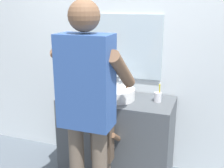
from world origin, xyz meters
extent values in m
cube|color=silver|center=(0.00, 0.62, 1.35)|extent=(4.40, 0.08, 2.70)
cube|color=silver|center=(0.00, 0.57, 1.33)|extent=(0.78, 0.02, 0.67)
cube|color=#4C5156|center=(0.00, 0.30, 0.42)|extent=(1.15, 0.54, 0.84)
cylinder|color=white|center=(0.00, 0.28, 0.90)|extent=(0.37, 0.37, 0.11)
cylinder|color=silver|center=(0.00, 0.28, 0.90)|extent=(0.31, 0.31, 0.09)
cylinder|color=#B7BABF|center=(0.00, 0.52, 0.93)|extent=(0.03, 0.03, 0.18)
cylinder|color=#B7BABF|center=(0.00, 0.46, 1.01)|extent=(0.02, 0.12, 0.02)
cylinder|color=#B7BABF|center=(-0.07, 0.52, 0.87)|extent=(0.04, 0.04, 0.05)
cylinder|color=#B7BABF|center=(0.07, 0.52, 0.87)|extent=(0.04, 0.04, 0.05)
cylinder|color=silver|center=(0.41, 0.34, 0.89)|extent=(0.07, 0.07, 0.09)
cylinder|color=yellow|center=(0.42, 0.34, 0.94)|extent=(0.02, 0.04, 0.17)
cube|color=white|center=(0.42, 0.34, 1.04)|extent=(0.01, 0.02, 0.02)
cylinder|color=yellow|center=(0.42, 0.34, 0.94)|extent=(0.01, 0.04, 0.17)
cube|color=white|center=(0.42, 0.34, 1.04)|extent=(0.01, 0.02, 0.02)
cube|color=brown|center=(0.00, -0.11, 0.55)|extent=(0.19, 0.11, 0.33)
sphere|color=brown|center=(0.00, -0.11, 0.78)|extent=(0.11, 0.11, 0.11)
cylinder|color=brown|center=(-0.11, -0.02, 0.58)|extent=(0.05, 0.23, 0.18)
cylinder|color=brown|center=(0.11, -0.02, 0.58)|extent=(0.05, 0.23, 0.18)
cylinder|color=#6B5B4C|center=(-0.13, -0.37, 0.42)|extent=(0.13, 0.13, 0.83)
cube|color=#33569E|center=(-0.03, -0.37, 1.20)|extent=(0.42, 0.24, 0.73)
sphere|color=brown|center=(-0.03, -0.37, 1.69)|extent=(0.24, 0.24, 0.24)
cylinder|color=brown|center=(-0.26, -0.18, 1.26)|extent=(0.10, 0.50, 0.40)
cylinder|color=brown|center=(0.20, -0.18, 1.26)|extent=(0.10, 0.50, 0.40)
cylinder|color=orange|center=(0.20, 0.01, 1.07)|extent=(0.01, 0.14, 0.03)
cube|color=white|center=(0.20, 0.08, 1.08)|extent=(0.01, 0.02, 0.02)
camera|label=1|loc=(0.83, -2.22, 1.77)|focal=44.30mm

